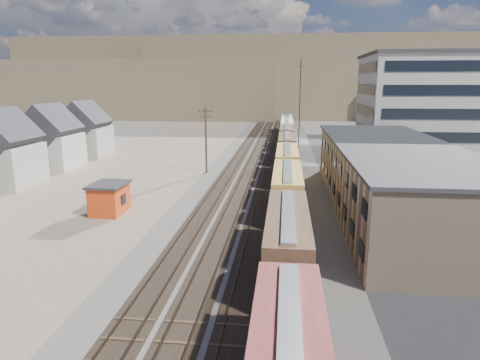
# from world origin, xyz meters

# --- Properties ---
(ground) EXTENTS (300.00, 300.00, 0.00)m
(ground) POSITION_xyz_m (0.00, 0.00, 0.00)
(ground) COLOR #6B6356
(ground) RESTS_ON ground
(ballast_bed) EXTENTS (18.00, 200.00, 0.06)m
(ballast_bed) POSITION_xyz_m (0.00, 50.00, 0.03)
(ballast_bed) COLOR #4C4742
(ballast_bed) RESTS_ON ground
(dirt_yard) EXTENTS (24.00, 180.00, 0.03)m
(dirt_yard) POSITION_xyz_m (-20.00, 40.00, 0.01)
(dirt_yard) COLOR #6F5C4C
(dirt_yard) RESTS_ON ground
(asphalt_lot) EXTENTS (26.00, 120.00, 0.04)m
(asphalt_lot) POSITION_xyz_m (22.00, 35.00, 0.02)
(asphalt_lot) COLOR #232326
(asphalt_lot) RESTS_ON ground
(rail_tracks) EXTENTS (11.40, 200.00, 0.24)m
(rail_tracks) POSITION_xyz_m (-0.55, 50.00, 0.11)
(rail_tracks) COLOR black
(rail_tracks) RESTS_ON ground
(freight_train) EXTENTS (3.00, 119.74, 4.46)m
(freight_train) POSITION_xyz_m (3.80, 45.31, 2.79)
(freight_train) COLOR black
(freight_train) RESTS_ON ground
(warehouse) EXTENTS (12.40, 40.40, 7.25)m
(warehouse) POSITION_xyz_m (14.98, 25.00, 3.65)
(warehouse) COLOR tan
(warehouse) RESTS_ON ground
(office_tower) EXTENTS (22.60, 18.60, 18.45)m
(office_tower) POSITION_xyz_m (27.95, 54.95, 9.26)
(office_tower) COLOR #9E998E
(office_tower) RESTS_ON ground
(utility_pole_north) EXTENTS (2.20, 0.32, 10.00)m
(utility_pole_north) POSITION_xyz_m (-8.50, 42.00, 5.30)
(utility_pole_north) COLOR #382619
(utility_pole_north) RESTS_ON ground
(radio_mast) EXTENTS (1.20, 0.16, 18.00)m
(radio_mast) POSITION_xyz_m (6.00, 60.00, 9.12)
(radio_mast) COLOR black
(radio_mast) RESTS_ON ground
(hills_north) EXTENTS (265.00, 80.00, 32.00)m
(hills_north) POSITION_xyz_m (0.17, 167.92, 14.10)
(hills_north) COLOR brown
(hills_north) RESTS_ON ground
(maintenance_shed) EXTENTS (3.55, 4.55, 3.29)m
(maintenance_shed) POSITION_xyz_m (-14.89, 20.23, 1.68)
(maintenance_shed) COLOR #D24013
(maintenance_shed) RESTS_ON ground
(parked_car_blue) EXTENTS (3.81, 5.80, 1.48)m
(parked_car_blue) POSITION_xyz_m (27.52, 42.70, 0.74)
(parked_car_blue) COLOR navy
(parked_car_blue) RESTS_ON ground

